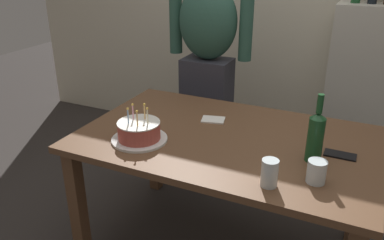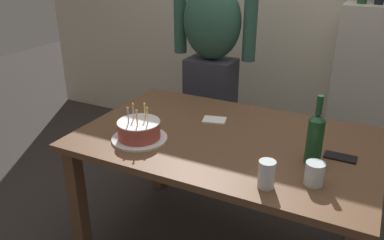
{
  "view_description": "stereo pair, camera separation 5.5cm",
  "coord_description": "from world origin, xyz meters",
  "px_view_note": "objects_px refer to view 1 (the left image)",
  "views": [
    {
      "loc": [
        0.61,
        -1.72,
        1.63
      ],
      "look_at": [
        -0.15,
        -0.09,
        0.84
      ],
      "focal_mm": 36.61,
      "sensor_mm": 36.0,
      "label": 1
    },
    {
      "loc": [
        0.66,
        -1.7,
        1.63
      ],
      "look_at": [
        -0.15,
        -0.09,
        0.84
      ],
      "focal_mm": 36.61,
      "sensor_mm": 36.0,
      "label": 2
    }
  ],
  "objects_px": {
    "wine_bottle": "(316,136)",
    "person_man_bearded": "(207,65)",
    "birthday_cake": "(139,132)",
    "water_glass_far": "(270,173)",
    "water_glass_near": "(317,172)",
    "napkin_stack": "(213,120)",
    "cell_phone": "(340,155)"
  },
  "relations": [
    {
      "from": "birthday_cake",
      "to": "water_glass_near",
      "type": "relative_size",
      "value": 2.87
    },
    {
      "from": "water_glass_far",
      "to": "wine_bottle",
      "type": "xyz_separation_m",
      "value": [
        0.13,
        0.29,
        0.07
      ]
    },
    {
      "from": "water_glass_near",
      "to": "water_glass_far",
      "type": "distance_m",
      "value": 0.2
    },
    {
      "from": "birthday_cake",
      "to": "water_glass_far",
      "type": "bearing_deg",
      "value": -10.4
    },
    {
      "from": "water_glass_far",
      "to": "water_glass_near",
      "type": "bearing_deg",
      "value": 32.4
    },
    {
      "from": "birthday_cake",
      "to": "napkin_stack",
      "type": "distance_m",
      "value": 0.46
    },
    {
      "from": "water_glass_near",
      "to": "napkin_stack",
      "type": "height_order",
      "value": "water_glass_near"
    },
    {
      "from": "wine_bottle",
      "to": "napkin_stack",
      "type": "relative_size",
      "value": 2.52
    },
    {
      "from": "person_man_bearded",
      "to": "birthday_cake",
      "type": "bearing_deg",
      "value": 92.77
    },
    {
      "from": "water_glass_far",
      "to": "napkin_stack",
      "type": "distance_m",
      "value": 0.69
    },
    {
      "from": "wine_bottle",
      "to": "birthday_cake",
      "type": "bearing_deg",
      "value": -169.05
    },
    {
      "from": "wine_bottle",
      "to": "cell_phone",
      "type": "distance_m",
      "value": 0.19
    },
    {
      "from": "water_glass_near",
      "to": "wine_bottle",
      "type": "relative_size",
      "value": 0.31
    },
    {
      "from": "cell_phone",
      "to": "napkin_stack",
      "type": "bearing_deg",
      "value": 169.9
    },
    {
      "from": "birthday_cake",
      "to": "napkin_stack",
      "type": "bearing_deg",
      "value": 58.17
    },
    {
      "from": "birthday_cake",
      "to": "water_glass_near",
      "type": "xyz_separation_m",
      "value": [
        0.87,
        -0.02,
        0.0
      ]
    },
    {
      "from": "birthday_cake",
      "to": "cell_phone",
      "type": "bearing_deg",
      "value": 15.52
    },
    {
      "from": "cell_phone",
      "to": "person_man_bearded",
      "type": "bearing_deg",
      "value": 144.17
    },
    {
      "from": "water_glass_far",
      "to": "napkin_stack",
      "type": "bearing_deg",
      "value": 131.31
    },
    {
      "from": "water_glass_far",
      "to": "napkin_stack",
      "type": "height_order",
      "value": "water_glass_far"
    },
    {
      "from": "water_glass_far",
      "to": "person_man_bearded",
      "type": "xyz_separation_m",
      "value": [
        -0.75,
        1.11,
        0.08
      ]
    },
    {
      "from": "birthday_cake",
      "to": "water_glass_near",
      "type": "bearing_deg",
      "value": -1.37
    },
    {
      "from": "wine_bottle",
      "to": "person_man_bearded",
      "type": "bearing_deg",
      "value": 136.64
    },
    {
      "from": "water_glass_near",
      "to": "person_man_bearded",
      "type": "height_order",
      "value": "person_man_bearded"
    },
    {
      "from": "birthday_cake",
      "to": "water_glass_far",
      "type": "distance_m",
      "value": 0.71
    },
    {
      "from": "napkin_stack",
      "to": "person_man_bearded",
      "type": "relative_size",
      "value": 0.08
    },
    {
      "from": "birthday_cake",
      "to": "wine_bottle",
      "type": "bearing_deg",
      "value": 10.95
    },
    {
      "from": "napkin_stack",
      "to": "person_man_bearded",
      "type": "height_order",
      "value": "person_man_bearded"
    },
    {
      "from": "water_glass_far",
      "to": "birthday_cake",
      "type": "bearing_deg",
      "value": 169.6
    },
    {
      "from": "wine_bottle",
      "to": "napkin_stack",
      "type": "height_order",
      "value": "wine_bottle"
    },
    {
      "from": "cell_phone",
      "to": "birthday_cake",
      "type": "bearing_deg",
      "value": -163.95
    },
    {
      "from": "person_man_bearded",
      "to": "napkin_stack",
      "type": "bearing_deg",
      "value": 116.01
    }
  ]
}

